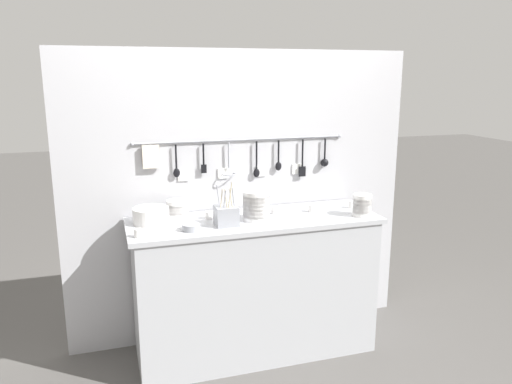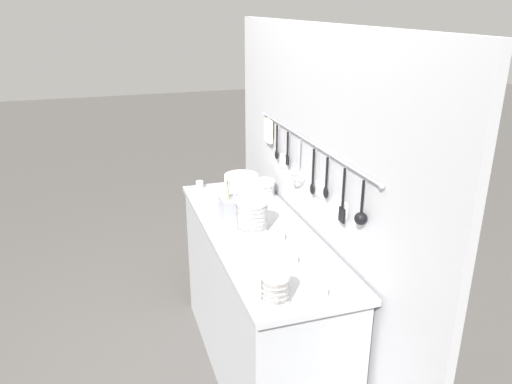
{
  "view_description": "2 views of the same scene",
  "coord_description": "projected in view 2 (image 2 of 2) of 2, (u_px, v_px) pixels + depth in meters",
  "views": [
    {
      "loc": [
        -0.89,
        -2.91,
        1.81
      ],
      "look_at": [
        0.0,
        -0.03,
        1.1
      ],
      "focal_mm": 35.0,
      "sensor_mm": 36.0,
      "label": 1
    },
    {
      "loc": [
        2.31,
        -0.75,
        2.06
      ],
      "look_at": [
        -0.06,
        0.01,
        1.12
      ],
      "focal_mm": 35.0,
      "sensor_mm": 36.0,
      "label": 2
    }
  ],
  "objects": [
    {
      "name": "counter",
      "position": [
        258.0,
        303.0,
        2.84
      ],
      "size": [
        1.59,
        0.54,
        0.92
      ],
      "color": "#ADAFB5",
      "rests_on": "ground"
    },
    {
      "name": "cup_beside_plates",
      "position": [
        256.0,
        205.0,
        2.94
      ],
      "size": [
        0.05,
        0.05,
        0.05
      ],
      "color": "white",
      "rests_on": "counter"
    },
    {
      "name": "plate_stack",
      "position": [
        241.0,
        182.0,
        3.25
      ],
      "size": [
        0.22,
        0.22,
        0.1
      ],
      "color": "white",
      "rests_on": "counter"
    },
    {
      "name": "cup_mid_row",
      "position": [
        322.0,
        293.0,
        2.05
      ],
      "size": [
        0.05,
        0.05,
        0.05
      ],
      "color": "white",
      "rests_on": "counter"
    },
    {
      "name": "bowl_stack_wide_centre",
      "position": [
        275.0,
        287.0,
        2.0
      ],
      "size": [
        0.12,
        0.12,
        0.14
      ],
      "color": "white",
      "rests_on": "counter"
    },
    {
      "name": "cup_back_right",
      "position": [
        280.0,
        237.0,
        2.54
      ],
      "size": [
        0.05,
        0.05,
        0.05
      ],
      "color": "white",
      "rests_on": "counter"
    },
    {
      "name": "ground_plane",
      "position": [
        258.0,
        369.0,
        3.0
      ],
      "size": [
        20.0,
        20.0,
        0.0
      ],
      "primitive_type": "plane",
      "color": "#514F4C"
    },
    {
      "name": "cutlery_caddy",
      "position": [
        233.0,
        207.0,
        2.81
      ],
      "size": [
        0.13,
        0.13,
        0.27
      ],
      "color": "#93969E",
      "rests_on": "counter"
    },
    {
      "name": "steel_mixing_bowl",
      "position": [
        216.0,
        201.0,
        3.01
      ],
      "size": [
        0.11,
        0.11,
        0.04
      ],
      "color": "#93969E",
      "rests_on": "counter"
    },
    {
      "name": "bowl_stack_back_corner",
      "position": [
        264.0,
        188.0,
        3.12
      ],
      "size": [
        0.14,
        0.14,
        0.11
      ],
      "color": "white",
      "rests_on": "counter"
    },
    {
      "name": "cup_back_left",
      "position": [
        293.0,
        260.0,
        2.31
      ],
      "size": [
        0.05,
        0.05,
        0.05
      ],
      "color": "white",
      "rests_on": "counter"
    },
    {
      "name": "cup_by_caddy",
      "position": [
        200.0,
        185.0,
        3.27
      ],
      "size": [
        0.05,
        0.05,
        0.05
      ],
      "color": "white",
      "rests_on": "counter"
    },
    {
      "name": "back_wall",
      "position": [
        311.0,
        211.0,
        2.74
      ],
      "size": [
        2.39,
        0.11,
        1.98
      ],
      "color": "#B2B2B7",
      "rests_on": "ground"
    },
    {
      "name": "bowl_stack_nested_right",
      "position": [
        252.0,
        215.0,
        2.63
      ],
      "size": [
        0.17,
        0.17,
        0.19
      ],
      "color": "white",
      "rests_on": "counter"
    }
  ]
}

